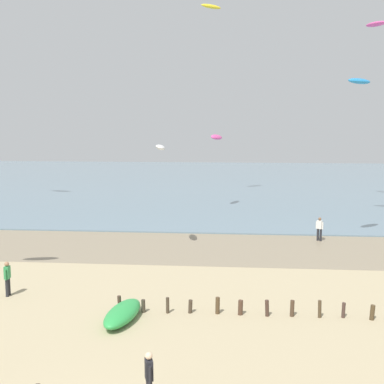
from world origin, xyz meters
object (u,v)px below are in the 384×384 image
at_px(person_mid_beach, 7,278).
at_px(kite_aloft_5, 359,81).
at_px(grounded_kite, 123,313).
at_px(kite_aloft_2, 217,137).
at_px(kite_aloft_0, 211,6).
at_px(person_by_waterline, 149,378).
at_px(kite_aloft_10, 160,147).
at_px(person_trailing_behind, 319,228).
at_px(kite_aloft_6, 376,24).

bearing_deg(person_mid_beach, kite_aloft_5, 31.94).
height_order(person_mid_beach, grounded_kite, person_mid_beach).
height_order(person_mid_beach, kite_aloft_2, kite_aloft_2).
xyz_separation_m(person_mid_beach, kite_aloft_0, (8.27, 31.93, 19.59)).
relative_size(kite_aloft_0, kite_aloft_5, 1.13).
bearing_deg(person_by_waterline, kite_aloft_2, 88.95).
bearing_deg(kite_aloft_2, kite_aloft_0, 26.46).
xyz_separation_m(person_by_waterline, kite_aloft_2, (0.64, 34.69, 6.15)).
relative_size(kite_aloft_0, kite_aloft_10, 1.28).
bearing_deg(kite_aloft_0, person_mid_beach, -145.28).
relative_size(grounded_kite, kite_aloft_0, 1.28).
bearing_deg(kite_aloft_10, person_mid_beach, -43.23).
distance_m(person_by_waterline, person_trailing_behind, 23.76).
bearing_deg(grounded_kite, kite_aloft_2, -178.46).
relative_size(person_mid_beach, kite_aloft_5, 0.76).
relative_size(kite_aloft_5, kite_aloft_6, 0.95).
bearing_deg(kite_aloft_0, kite_aloft_10, -136.06).
xyz_separation_m(kite_aloft_2, kite_aloft_6, (15.25, 3.17, 10.82)).
height_order(kite_aloft_0, kite_aloft_2, kite_aloft_0).
distance_m(person_by_waterline, kite_aloft_5, 25.56).
relative_size(person_mid_beach, kite_aloft_0, 0.67).
height_order(grounded_kite, kite_aloft_0, kite_aloft_0).
bearing_deg(person_trailing_behind, kite_aloft_6, 64.86).
xyz_separation_m(person_trailing_behind, kite_aloft_0, (-8.78, 18.77, 19.59)).
distance_m(person_mid_beach, kite_aloft_2, 27.94).
bearing_deg(kite_aloft_10, person_by_waterline, -2.42).
relative_size(person_mid_beach, person_by_waterline, 1.00).
relative_size(person_mid_beach, person_trailing_behind, 1.00).
distance_m(person_by_waterline, kite_aloft_0, 45.39).
height_order(person_trailing_behind, kite_aloft_5, kite_aloft_5).
relative_size(person_trailing_behind, kite_aloft_5, 0.76).
bearing_deg(kite_aloft_6, kite_aloft_10, -79.81).
xyz_separation_m(person_trailing_behind, kite_aloft_5, (2.04, -1.26, 10.21)).
height_order(person_trailing_behind, kite_aloft_0, kite_aloft_0).
distance_m(person_by_waterline, kite_aloft_10, 19.42).
bearing_deg(kite_aloft_2, person_mid_beach, 178.70).
height_order(person_trailing_behind, kite_aloft_2, kite_aloft_2).
bearing_deg(kite_aloft_6, kite_aloft_2, -115.00).
bearing_deg(kite_aloft_0, kite_aloft_5, -102.38).
bearing_deg(kite_aloft_5, kite_aloft_0, -104.18).
distance_m(person_mid_beach, person_trailing_behind, 21.54).
bearing_deg(kite_aloft_0, person_by_waterline, -130.40).
xyz_separation_m(person_mid_beach, kite_aloft_10, (6.17, 9.33, 5.91)).
relative_size(grounded_kite, kite_aloft_6, 1.36).
bearing_deg(kite_aloft_2, person_trailing_behind, -129.44).
distance_m(kite_aloft_2, kite_aloft_10, 16.62).
height_order(person_by_waterline, grounded_kite, person_by_waterline).
bearing_deg(kite_aloft_5, person_by_waterline, 20.66).
distance_m(grounded_kite, kite_aloft_6, 40.33).
xyz_separation_m(kite_aloft_0, kite_aloft_5, (10.82, -20.03, -9.38)).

